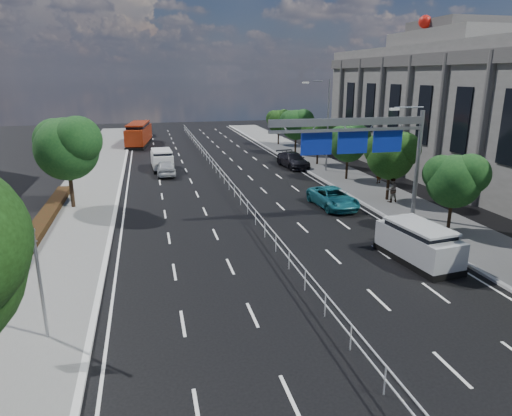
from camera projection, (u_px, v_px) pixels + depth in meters
name	position (u px, v px, depth m)	size (l,w,h in m)	color
ground	(317.00, 307.00, 19.09)	(160.00, 160.00, 0.00)	black
sidewalk_near	(19.00, 342.00, 16.49)	(5.00, 140.00, 0.14)	slate
kerb_near	(91.00, 333.00, 17.05)	(0.25, 140.00, 0.15)	silver
kerb_far	(501.00, 283.00, 21.08)	(0.25, 140.00, 0.15)	silver
median_fence	(226.00, 180.00, 39.94)	(0.05, 85.00, 1.02)	silver
hedge_near	(2.00, 281.00, 20.67)	(1.00, 36.00, 0.44)	black
toilet_sign	(24.00, 267.00, 15.81)	(1.62, 0.18, 4.34)	gray
overhead_gantry	(365.00, 137.00, 28.41)	(10.24, 0.38, 7.45)	gray
streetlight_far	(325.00, 119.00, 44.24)	(2.78, 2.40, 9.00)	gray
civic_hall	(472.00, 109.00, 43.17)	(14.40, 36.00, 14.35)	slate
near_tree_back	(67.00, 145.00, 31.89)	(4.84, 4.51, 6.69)	black
far_tree_c	(455.00, 178.00, 27.16)	(3.52, 3.28, 4.94)	black
far_tree_d	(391.00, 154.00, 34.08)	(3.85, 3.59, 5.34)	black
far_tree_e	(349.00, 142.00, 41.12)	(3.63, 3.38, 5.13)	black
far_tree_f	(319.00, 133.00, 48.14)	(3.52, 3.28, 5.02)	black
far_tree_g	(296.00, 123.00, 55.06)	(3.96, 3.69, 5.45)	black
far_tree_h	(279.00, 120.00, 62.16)	(3.41, 3.18, 4.91)	black
white_minivan	(162.00, 160.00, 46.63)	(2.20, 4.74, 2.02)	black
red_bus	(139.00, 133.00, 62.95)	(3.74, 10.40, 3.04)	black
near_car_silver	(166.00, 168.00, 44.02)	(1.76, 4.37, 1.49)	#ADB0B4
near_car_dark	(144.00, 131.00, 72.96)	(1.67, 4.79, 1.58)	black
silver_minivan	(418.00, 244.00, 23.51)	(2.60, 5.03, 2.01)	black
parked_car_teal	(333.00, 198.00, 33.36)	(2.35, 5.10, 1.42)	#196370
parked_car_dark	(293.00, 160.00, 47.82)	(2.15, 5.28, 1.53)	black
pedestrian_a	(379.00, 174.00, 40.09)	(0.60, 0.40, 1.65)	gray
pedestrian_b	(392.00, 190.00, 34.11)	(0.91, 0.71, 1.88)	gray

